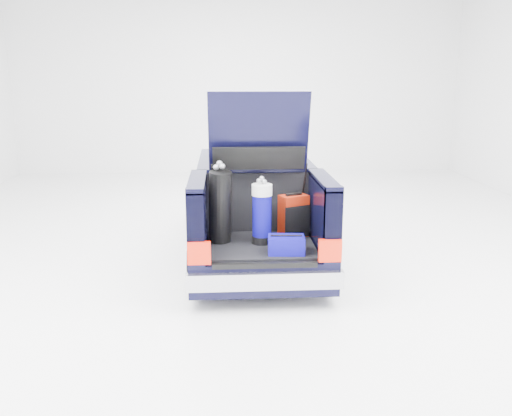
{
  "coord_description": "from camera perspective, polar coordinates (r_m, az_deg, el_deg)",
  "views": [
    {
      "loc": [
        -0.46,
        -7.93,
        2.67
      ],
      "look_at": [
        0.0,
        -0.5,
        0.82
      ],
      "focal_mm": 38.0,
      "sensor_mm": 36.0,
      "label": 1
    }
  ],
  "objects": [
    {
      "name": "ground",
      "position": [
        8.38,
        -0.21,
        -4.61
      ],
      "size": [
        14.0,
        14.0,
        0.0
      ],
      "primitive_type": "plane",
      "color": "white",
      "rests_on": "ground"
    },
    {
      "name": "car",
      "position": [
        8.29,
        -0.26,
        0.03
      ],
      "size": [
        1.87,
        4.65,
        2.47
      ],
      "color": "black",
      "rests_on": "ground"
    },
    {
      "name": "red_suitcase",
      "position": [
        7.03,
        3.97,
        -0.86
      ],
      "size": [
        0.41,
        0.36,
        0.58
      ],
      "rotation": [
        0.0,
        0.0,
        0.41
      ],
      "color": "maroon",
      "rests_on": "car"
    },
    {
      "name": "black_golf_bag",
      "position": [
        6.74,
        -3.78,
        0.14
      ],
      "size": [
        0.36,
        0.42,
        1.02
      ],
      "rotation": [
        0.0,
        0.0,
        0.25
      ],
      "color": "black",
      "rests_on": "car"
    },
    {
      "name": "blue_golf_bag",
      "position": [
        6.71,
        0.62,
        -0.56
      ],
      "size": [
        0.32,
        0.32,
        0.85
      ],
      "rotation": [
        0.0,
        0.0,
        0.33
      ],
      "color": "black",
      "rests_on": "car"
    },
    {
      "name": "blue_duffel",
      "position": [
        6.43,
        3.2,
        -3.87
      ],
      "size": [
        0.45,
        0.31,
        0.23
      ],
      "rotation": [
        0.0,
        0.0,
        -0.07
      ],
      "color": "#090572",
      "rests_on": "car"
    }
  ]
}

